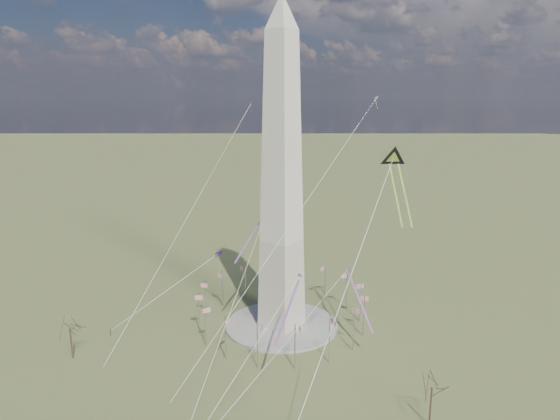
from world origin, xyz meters
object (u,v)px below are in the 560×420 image
Objects in this scene: washington_monument at (282,179)px; kite_delta_black at (394,162)px; person_west at (111,332)px; tree_near at (432,385)px.

kite_delta_black is (33.34, 5.83, 7.22)m from washington_monument.
person_west is (-38.37, -37.09, -46.98)m from washington_monument.
kite_delta_black is (-23.18, 25.49, 44.99)m from tree_near.
tree_near is 0.71× the size of kite_delta_black.
kite_delta_black reaches higher than person_west.
kite_delta_black is (71.71, 42.92, 54.20)m from person_west.
washington_monument is at bearing -26.67° from kite_delta_black.
washington_monument is 70.76m from tree_near.
washington_monument reaches higher than tree_near.
washington_monument is at bearing -103.55° from person_west.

